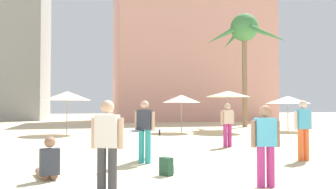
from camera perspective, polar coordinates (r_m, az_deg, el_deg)
hotel_pink at (r=37.77m, az=3.91°, el=7.11°), size 16.41×8.43×14.94m
palm_tree_far_left at (r=26.53m, az=12.75°, el=10.04°), size 6.60×6.70×8.52m
cafe_umbrella_0 at (r=22.71m, az=19.48°, el=-0.86°), size 2.75×2.75×2.21m
cafe_umbrella_1 at (r=20.73m, az=10.04°, el=0.09°), size 2.72×2.72×2.49m
cafe_umbrella_2 at (r=20.29m, az=2.26°, el=-0.73°), size 2.32×2.32×2.25m
cafe_umbrella_3 at (r=19.70m, az=-16.59°, el=-0.21°), size 2.65×2.65×2.41m
beach_towel at (r=8.78m, az=4.76°, el=-12.50°), size 1.72×1.31×0.01m
backpack at (r=8.07m, az=-0.25°, el=-12.05°), size 0.34×0.35×0.42m
person_near_right at (r=8.12m, az=-19.50°, el=-10.97°), size 0.63×1.02×0.96m
person_far_right at (r=9.76m, az=-4.06°, el=-5.88°), size 1.99×2.57×1.77m
person_mid_center at (r=10.82m, az=21.77°, el=-5.17°), size 0.60×0.25×1.78m
person_far_left at (r=13.46m, az=9.96°, el=-4.75°), size 0.61×0.28×1.71m
person_mid_left at (r=6.15m, az=-10.19°, el=-8.22°), size 0.59×0.36×1.73m
person_mid_right at (r=7.13m, az=16.07°, el=-7.71°), size 0.61×0.27×1.64m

